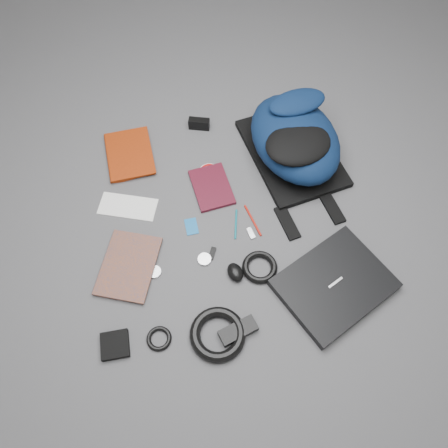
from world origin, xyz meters
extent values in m
plane|color=#4F4F51|center=(0.00, 0.00, 0.00)|extent=(4.00, 4.00, 0.00)
cube|color=black|center=(0.36, -0.32, 0.02)|extent=(0.49, 0.45, 0.04)
imported|color=maroon|center=(-0.45, 0.41, 0.01)|extent=(0.21, 0.28, 0.03)
imported|color=#C3560D|center=(-0.48, -0.08, 0.01)|extent=(0.28, 0.33, 0.02)
cube|color=white|center=(-0.38, 0.15, 0.00)|extent=(0.26, 0.18, 0.00)
cube|color=#3A0B15|center=(-0.02, 0.19, 0.01)|extent=(0.18, 0.23, 0.02)
cube|color=black|center=(-0.03, 0.53, 0.03)|extent=(0.10, 0.06, 0.05)
cylinder|color=white|center=(-0.02, 0.27, 0.00)|extent=(0.09, 0.09, 0.00)
cylinder|color=#0D6B7B|center=(0.05, 0.00, 0.00)|extent=(0.04, 0.13, 0.01)
cylinder|color=#B1180D|center=(0.12, 0.01, 0.00)|extent=(0.05, 0.15, 0.01)
cube|color=#1664A8|center=(-0.13, 0.02, 0.00)|extent=(0.05, 0.08, 0.00)
cube|color=black|center=(-0.07, -0.11, 0.00)|extent=(0.04, 0.06, 0.01)
cube|color=silver|center=(0.10, -0.05, 0.00)|extent=(0.03, 0.05, 0.01)
ellipsoid|color=black|center=(0.01, -0.21, 0.02)|extent=(0.07, 0.09, 0.04)
cylinder|color=#ADADAF|center=(-0.29, -0.15, 0.01)|extent=(0.07, 0.07, 0.01)
cylinder|color=silver|center=(-0.10, -0.13, 0.01)|extent=(0.06, 0.06, 0.01)
torus|color=black|center=(0.10, -0.20, 0.01)|extent=(0.14, 0.14, 0.03)
cube|color=black|center=(-0.02, -0.43, 0.02)|extent=(0.15, 0.10, 0.03)
torus|color=black|center=(-0.09, -0.43, 0.02)|extent=(0.21, 0.21, 0.04)
cube|color=black|center=(-0.45, -0.41, 0.01)|extent=(0.10, 0.10, 0.02)
torus|color=black|center=(-0.30, -0.41, 0.01)|extent=(0.10, 0.10, 0.02)
camera|label=1|loc=(-0.14, -0.82, 1.54)|focal=35.00mm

